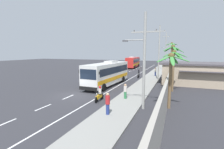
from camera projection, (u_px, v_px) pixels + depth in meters
The scene contains 21 objects.
ground_plane at pixel (73, 95), 19.83m from camera, with size 160.00×160.00×0.00m, color #303035.
sidewalk_kerb at pixel (145, 84), 26.62m from camera, with size 3.20×90.00×0.14m, color gray.
lane_markings at pixel (125, 78), 32.73m from camera, with size 3.37×71.00×0.01m.
boundary_wall at pixel (172, 74), 28.78m from camera, with size 0.24×60.00×2.60m, color #9E998E.
coach_bus_foreground at pixel (108, 73), 25.40m from camera, with size 3.47×11.16×3.69m.
coach_bus_far_lane at pixel (133, 62), 53.36m from camera, with size 3.14×10.67×3.57m.
motorcycle_beside_bus at pixel (99, 95), 17.38m from camera, with size 0.56×1.96×1.57m.
motorcycle_trailing at pixel (139, 74), 33.00m from camera, with size 0.56×1.96×1.59m.
pedestrian_near_kerb at pixel (155, 71), 34.77m from camera, with size 0.36×0.36×1.68m.
pedestrian_midwalk at pixel (125, 91), 17.74m from camera, with size 0.36×0.36×1.59m.
pedestrian_far_walk at pixel (108, 103), 13.25m from camera, with size 0.36×0.36×1.76m.
utility_pole_nearest at pixel (144, 59), 14.50m from camera, with size 3.16×0.24×8.43m.
utility_pole_mid at pixel (159, 52), 29.32m from camera, with size 2.02×0.24×9.64m.
utility_pole_far at pixel (166, 51), 44.04m from camera, with size 1.93×0.24×10.11m.
utility_pole_distant at pixel (168, 53), 58.95m from camera, with size 3.69×0.24×8.69m.
palm_nearest at pixel (174, 53), 50.27m from camera, with size 3.16×3.25×6.76m.
palm_second at pixel (171, 52), 40.84m from camera, with size 2.95×2.93×7.41m.
palm_third at pixel (172, 59), 24.30m from camera, with size 2.92×3.19×6.11m.
palm_fourth at pixel (171, 68), 14.71m from camera, with size 2.92×2.80×5.01m.
palm_farthest at pixel (174, 60), 21.09m from camera, with size 3.07×3.22×5.34m.
roadside_building at pixel (218, 74), 25.45m from camera, with size 16.86×7.63×3.39m.
Camera 1 is at (11.33, -16.32, 5.13)m, focal length 26.77 mm.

